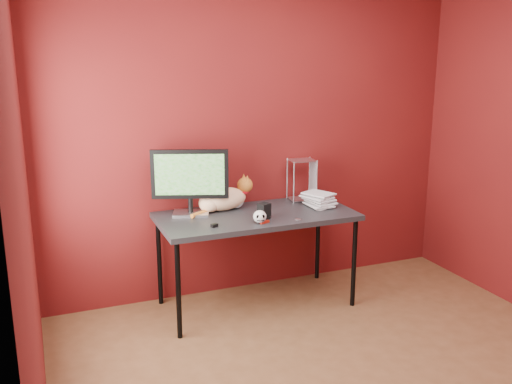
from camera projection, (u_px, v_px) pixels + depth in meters
name	position (u px, v px, depth m)	size (l,w,h in m)	color
room	(379.00, 152.00, 3.00)	(3.52, 3.52, 2.61)	brown
desk	(256.00, 220.00, 4.37)	(1.50, 0.70, 0.75)	black
monitor	(190.00, 179.00, 4.26)	(0.56, 0.27, 0.50)	silver
cat	(224.00, 199.00, 4.43)	(0.55, 0.27, 0.27)	orange
skull_mug	(260.00, 217.00, 4.11)	(0.10, 0.10, 0.09)	silver
speaker	(264.00, 211.00, 4.23)	(0.10, 0.10, 0.11)	black
book_stack	(312.00, 134.00, 4.39)	(0.26, 0.29, 1.17)	beige
wire_rack	(302.00, 180.00, 4.71)	(0.21, 0.18, 0.35)	silver
pocket_knife	(265.00, 222.00, 4.12)	(0.08, 0.02, 0.02)	#9D170C
black_gadget	(214.00, 225.00, 4.03)	(0.05, 0.03, 0.02)	black
washer	(298.00, 219.00, 4.20)	(0.04, 0.04, 0.00)	silver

